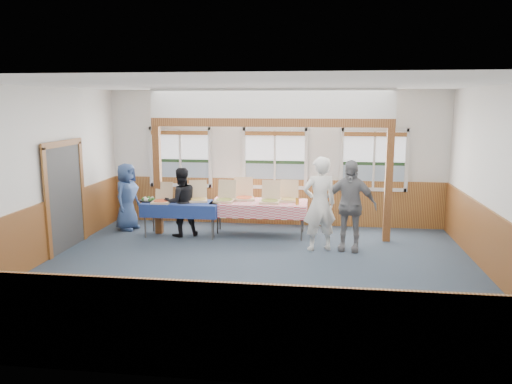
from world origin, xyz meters
TOP-DOWN VIEW (x-y plane):
  - floor at (0.00, 0.00)m, footprint 8.00×8.00m
  - ceiling at (0.00, 0.00)m, footprint 8.00×8.00m
  - wall_back at (0.00, 3.50)m, footprint 8.00×0.00m
  - wall_front at (0.00, -3.50)m, footprint 8.00×0.00m
  - wall_left at (-4.00, 0.00)m, footprint 0.00×8.00m
  - wall_right at (4.00, 0.00)m, footprint 0.00×8.00m
  - wainscot_back at (0.00, 3.48)m, footprint 7.98×0.05m
  - wainscot_front at (0.00, -3.48)m, footprint 7.98×0.05m
  - wainscot_left at (-3.98, 0.00)m, footprint 0.05×6.98m
  - wainscot_right at (3.98, 0.00)m, footprint 0.05×6.98m
  - cased_opening at (-3.96, 0.90)m, footprint 0.06×1.30m
  - window_left at (-2.30, 3.46)m, footprint 1.56×0.10m
  - window_mid at (0.00, 3.46)m, footprint 1.56×0.10m
  - window_right at (2.30, 3.46)m, footprint 1.56×0.10m
  - post_left at (-2.50, 2.30)m, footprint 0.15×0.15m
  - post_right at (2.50, 2.30)m, footprint 0.15×0.15m
  - cross_beam at (0.00, 2.30)m, footprint 5.15×0.18m
  - table_left at (-1.93, 2.15)m, footprint 1.74×0.92m
  - table_right at (-0.25, 2.42)m, footprint 2.13×1.00m
  - pizza_box_a at (-2.33, 2.04)m, footprint 0.40×0.48m
  - pizza_box_b at (-1.59, 2.31)m, footprint 0.50×0.57m
  - pizza_box_c at (-0.99, 2.33)m, footprint 0.45×0.53m
  - pizza_box_d at (-0.61, 2.62)m, footprint 0.53×0.60m
  - pizza_box_e at (0.00, 2.35)m, footprint 0.43×0.52m
  - pizza_box_f at (0.40, 2.57)m, footprint 0.41×0.50m
  - veggie_tray at (-2.68, 2.15)m, footprint 0.38×0.38m
  - drink_glass at (0.60, 2.17)m, footprint 0.07×0.07m
  - woman_white at (1.08, 1.44)m, footprint 0.80×0.66m
  - woman_black at (-1.94, 2.14)m, footprint 0.92×0.86m
  - man_blue at (-3.32, 2.52)m, footprint 0.63×0.83m
  - person_grey at (1.66, 1.52)m, footprint 1.13×0.63m

SIDE VIEW (x-z plane):
  - floor at x=0.00m, z-range 0.00..0.00m
  - wainscot_back at x=0.00m, z-range 0.00..1.10m
  - wainscot_front at x=0.00m, z-range 0.00..1.10m
  - wainscot_left at x=-3.98m, z-range 0.00..1.10m
  - wainscot_right at x=3.98m, z-range 0.00..1.10m
  - table_left at x=-1.93m, z-range 0.32..1.07m
  - table_right at x=-0.25m, z-range 0.33..1.09m
  - woman_black at x=-1.94m, z-range 0.00..1.52m
  - man_blue at x=-3.32m, z-range 0.00..1.54m
  - veggie_tray at x=-2.68m, z-range 0.74..0.83m
  - pizza_box_a at x=-2.33m, z-range 0.61..1.03m
  - pizza_box_b at x=-1.59m, z-range 0.61..1.04m
  - pizza_box_f at x=0.40m, z-range 0.61..1.04m
  - pizza_box_c at x=-0.99m, z-range 0.60..1.05m
  - pizza_box_e at x=0.00m, z-range 0.60..1.06m
  - pizza_box_d at x=-0.61m, z-range 0.59..1.06m
  - drink_glass at x=0.60m, z-range 0.76..0.91m
  - person_grey at x=1.66m, z-range 0.00..1.82m
  - woman_white at x=1.08m, z-range 0.00..1.88m
  - cased_opening at x=-3.96m, z-range 0.00..2.10m
  - post_left at x=-2.50m, z-range 0.00..2.40m
  - post_right at x=2.50m, z-range 0.00..2.40m
  - wall_back at x=0.00m, z-range -2.40..5.60m
  - wall_front at x=0.00m, z-range -2.40..5.60m
  - wall_left at x=-4.00m, z-range -2.40..5.60m
  - wall_right at x=4.00m, z-range -2.40..5.60m
  - window_left at x=-2.30m, z-range 0.95..2.41m
  - window_mid at x=0.00m, z-range 0.95..2.41m
  - window_right at x=2.30m, z-range 0.95..2.41m
  - cross_beam at x=0.00m, z-range 2.40..2.58m
  - ceiling at x=0.00m, z-range 3.20..3.20m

